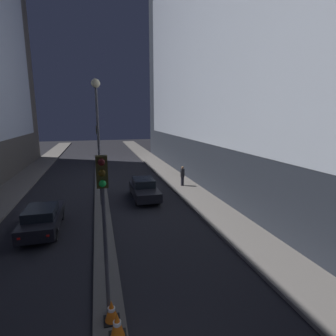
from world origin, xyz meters
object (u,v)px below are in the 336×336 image
(traffic_cone_near, at_px, (117,325))
(car_left_lane, at_px, (42,218))
(traffic_light_near, at_px, (103,202))
(street_lamp, at_px, (97,118))
(car_right_lane, at_px, (144,189))
(pedestrian_on_right_sidewalk, at_px, (182,175))
(traffic_cone_far, at_px, (111,311))
(traffic_light_mid, at_px, (98,138))

(traffic_cone_near, relative_size, car_left_lane, 0.17)
(traffic_light_near, bearing_deg, traffic_cone_near, -79.27)
(street_lamp, relative_size, traffic_cone_near, 10.74)
(traffic_cone_near, height_order, car_right_lane, car_right_lane)
(traffic_light_near, height_order, street_lamp, street_lamp)
(car_right_lane, height_order, pedestrian_on_right_sidewalk, pedestrian_on_right_sidewalk)
(traffic_light_near, relative_size, car_left_lane, 1.10)
(street_lamp, relative_size, car_left_lane, 1.85)
(traffic_cone_near, distance_m, pedestrian_on_right_sidewalk, 16.23)
(traffic_light_near, bearing_deg, street_lamp, 90.00)
(traffic_cone_far, relative_size, car_left_lane, 0.15)
(traffic_light_near, bearing_deg, traffic_cone_far, -79.07)
(traffic_light_near, relative_size, traffic_light_mid, 1.00)
(traffic_light_near, xyz_separation_m, car_right_lane, (3.14, 11.42, -2.98))
(pedestrian_on_right_sidewalk, bearing_deg, street_lamp, -154.69)
(traffic_cone_far, distance_m, pedestrian_on_right_sidewalk, 15.71)
(car_right_lane, bearing_deg, traffic_cone_near, -103.35)
(traffic_light_mid, distance_m, car_right_lane, 12.22)
(traffic_cone_far, bearing_deg, car_right_lane, 75.40)
(traffic_light_mid, bearing_deg, car_left_lane, -101.35)
(traffic_light_near, relative_size, traffic_cone_far, 7.21)
(traffic_light_mid, height_order, traffic_cone_far, traffic_light_mid)
(street_lamp, relative_size, pedestrian_on_right_sidewalk, 4.88)
(street_lamp, relative_size, car_right_lane, 1.88)
(traffic_light_near, distance_m, car_left_lane, 8.40)
(traffic_cone_near, height_order, car_left_lane, car_left_lane)
(traffic_light_near, distance_m, traffic_cone_far, 3.29)
(traffic_light_near, xyz_separation_m, traffic_cone_near, (0.19, -1.01, -3.22))
(traffic_cone_far, relative_size, pedestrian_on_right_sidewalk, 0.40)
(traffic_cone_far, xyz_separation_m, pedestrian_on_right_sidewalk, (6.86, 14.11, 0.58))
(traffic_light_mid, height_order, car_right_lane, traffic_light_mid)
(car_left_lane, distance_m, pedestrian_on_right_sidewalk, 12.02)
(traffic_cone_near, xyz_separation_m, car_right_lane, (2.95, 12.43, 0.24))
(traffic_cone_far, relative_size, car_right_lane, 0.16)
(traffic_cone_near, distance_m, car_right_lane, 12.78)
(car_right_lane, bearing_deg, traffic_cone_far, -104.60)
(car_right_lane, bearing_deg, traffic_light_near, -105.37)
(traffic_light_mid, xyz_separation_m, car_left_lane, (-3.14, -15.65, -2.99))
(traffic_light_near, distance_m, car_right_lane, 12.22)
(traffic_light_near, relative_size, traffic_cone_near, 6.38)
(street_lamp, bearing_deg, traffic_cone_far, -89.63)
(traffic_light_near, bearing_deg, car_left_lane, 113.57)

